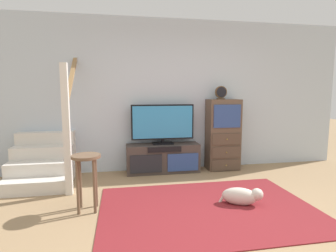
{
  "coord_description": "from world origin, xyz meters",
  "views": [
    {
      "loc": [
        -1.03,
        -2.37,
        1.42
      ],
      "look_at": [
        -0.27,
        1.85,
        0.87
      ],
      "focal_mm": 28.58,
      "sensor_mm": 36.0,
      "label": 1
    }
  ],
  "objects_px": {
    "media_console": "(163,158)",
    "side_cabinet": "(223,135)",
    "desk_clock": "(221,93)",
    "television": "(163,123)",
    "dog": "(242,196)",
    "bar_stool_near": "(87,169)"
  },
  "relations": [
    {
      "from": "desk_clock",
      "to": "bar_stool_near",
      "type": "relative_size",
      "value": 0.35
    },
    {
      "from": "media_console",
      "to": "television",
      "type": "relative_size",
      "value": 1.16
    },
    {
      "from": "media_console",
      "to": "dog",
      "type": "height_order",
      "value": "media_console"
    },
    {
      "from": "media_console",
      "to": "side_cabinet",
      "type": "xyz_separation_m",
      "value": [
        1.12,
        0.01,
        0.39
      ]
    },
    {
      "from": "side_cabinet",
      "to": "desk_clock",
      "type": "relative_size",
      "value": 5.45
    },
    {
      "from": "media_console",
      "to": "desk_clock",
      "type": "relative_size",
      "value": 5.43
    },
    {
      "from": "bar_stool_near",
      "to": "dog",
      "type": "height_order",
      "value": "bar_stool_near"
    },
    {
      "from": "television",
      "to": "desk_clock",
      "type": "bearing_deg",
      "value": -1.57
    },
    {
      "from": "television",
      "to": "desk_clock",
      "type": "relative_size",
      "value": 4.66
    },
    {
      "from": "television",
      "to": "dog",
      "type": "height_order",
      "value": "television"
    },
    {
      "from": "desk_clock",
      "to": "bar_stool_near",
      "type": "xyz_separation_m",
      "value": [
        -2.19,
        -1.36,
        -0.89
      ]
    },
    {
      "from": "dog",
      "to": "bar_stool_near",
      "type": "bearing_deg",
      "value": 174.31
    },
    {
      "from": "media_console",
      "to": "bar_stool_near",
      "type": "distance_m",
      "value": 1.8
    },
    {
      "from": "side_cabinet",
      "to": "desk_clock",
      "type": "distance_m",
      "value": 0.77
    },
    {
      "from": "television",
      "to": "media_console",
      "type": "bearing_deg",
      "value": -90.0
    },
    {
      "from": "media_console",
      "to": "side_cabinet",
      "type": "distance_m",
      "value": 1.18
    },
    {
      "from": "bar_stool_near",
      "to": "dog",
      "type": "bearing_deg",
      "value": -5.69
    },
    {
      "from": "television",
      "to": "desk_clock",
      "type": "height_order",
      "value": "desk_clock"
    },
    {
      "from": "side_cabinet",
      "to": "desk_clock",
      "type": "xyz_separation_m",
      "value": [
        -0.07,
        -0.01,
        0.76
      ]
    },
    {
      "from": "desk_clock",
      "to": "media_console",
      "type": "bearing_deg",
      "value": 179.73
    },
    {
      "from": "media_console",
      "to": "side_cabinet",
      "type": "relative_size",
      "value": 1.0
    },
    {
      "from": "side_cabinet",
      "to": "dog",
      "type": "xyz_separation_m",
      "value": [
        -0.36,
        -1.56,
        -0.52
      ]
    }
  ]
}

